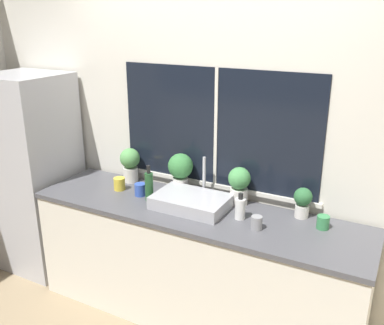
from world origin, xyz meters
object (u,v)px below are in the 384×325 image
object	(u,v)px
mug_green	(323,222)
mug_yellow	(119,184)
soap_bottle	(240,208)
mug_grey	(257,223)
bottle_tall	(149,186)
potted_plant_center_right	(239,184)
refrigerator	(34,174)
potted_plant_center_left	(181,169)
sink	(191,201)
potted_plant_far_right	(303,201)
potted_plant_far_left	(130,163)
mug_blue	(140,190)

from	to	relation	value
mug_green	mug_yellow	xyz separation A→B (m)	(-1.55, -0.09, 0.01)
soap_bottle	mug_grey	world-z (taller)	soap_bottle
bottle_tall	mug_yellow	xyz separation A→B (m)	(-0.32, 0.06, -0.06)
potted_plant_center_right	bottle_tall	world-z (taller)	potted_plant_center_right
soap_bottle	bottle_tall	size ratio (longest dim) A/B	0.68
refrigerator	potted_plant_center_left	distance (m)	1.38
sink	potted_plant_far_right	size ratio (longest dim) A/B	2.48
potted_plant_far_left	mug_blue	bearing A→B (deg)	-41.36
potted_plant_far_left	soap_bottle	size ratio (longest dim) A/B	1.52
potted_plant_far_right	mug_grey	bearing A→B (deg)	-124.23
potted_plant_center_right	potted_plant_center_left	bearing A→B (deg)	-180.00
mug_grey	soap_bottle	bearing A→B (deg)	148.59
refrigerator	soap_bottle	distance (m)	1.93
potted_plant_far_right	soap_bottle	bearing A→B (deg)	-148.78
refrigerator	potted_plant_center_right	bearing A→B (deg)	6.99
potted_plant_far_left	mug_green	world-z (taller)	potted_plant_far_left
potted_plant_center_left	potted_plant_far_right	xyz separation A→B (m)	(0.94, 0.00, -0.06)
soap_bottle	bottle_tall	distance (m)	0.71
sink	potted_plant_center_right	size ratio (longest dim) A/B	1.88
potted_plant_center_left	bottle_tall	distance (m)	0.29
mug_grey	mug_blue	xyz separation A→B (m)	(-0.97, 0.10, 0.00)
mug_yellow	potted_plant_far_left	bearing A→B (deg)	98.53
sink	mug_yellow	size ratio (longest dim) A/B	5.33
potted_plant_center_right	mug_blue	xyz separation A→B (m)	(-0.72, -0.21, -0.11)
potted_plant_far_left	potted_plant_center_left	size ratio (longest dim) A/B	0.91
sink	mug_grey	size ratio (longest dim) A/B	5.79
mug_green	potted_plant_center_left	bearing A→B (deg)	174.81
sink	potted_plant_far_left	distance (m)	0.72
sink	mug_grey	world-z (taller)	sink
soap_bottle	mug_green	distance (m)	0.54
mug_grey	mug_yellow	size ratio (longest dim) A/B	0.92
refrigerator	potted_plant_center_left	xyz separation A→B (m)	(1.35, 0.22, 0.20)
soap_bottle	potted_plant_center_left	bearing A→B (deg)	159.34
refrigerator	mug_blue	size ratio (longest dim) A/B	18.37
mug_green	mug_yellow	distance (m)	1.55
potted_plant_far_right	mug_yellow	size ratio (longest dim) A/B	2.15
mug_grey	mug_blue	size ratio (longest dim) A/B	0.96
potted_plant_center_right	potted_plant_far_left	bearing A→B (deg)	180.00
bottle_tall	mug_grey	world-z (taller)	bottle_tall
refrigerator	mug_green	xyz separation A→B (m)	(2.45, 0.12, 0.06)
potted_plant_center_right	soap_bottle	world-z (taller)	potted_plant_center_right
sink	bottle_tall	bearing A→B (deg)	-174.05
sink	potted_plant_far_right	bearing A→B (deg)	16.22
refrigerator	potted_plant_center_right	size ratio (longest dim) A/B	6.22
potted_plant_far_left	bottle_tall	size ratio (longest dim) A/B	1.03
potted_plant_center_right	mug_blue	bearing A→B (deg)	-163.78
potted_plant_center_left	bottle_tall	world-z (taller)	potted_plant_center_left
potted_plant_far_left	soap_bottle	xyz separation A→B (m)	(1.05, -0.22, -0.08)
mug_yellow	potted_plant_center_right	bearing A→B (deg)	11.70
potted_plant_center_right	mug_yellow	xyz separation A→B (m)	(-0.93, -0.19, -0.10)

